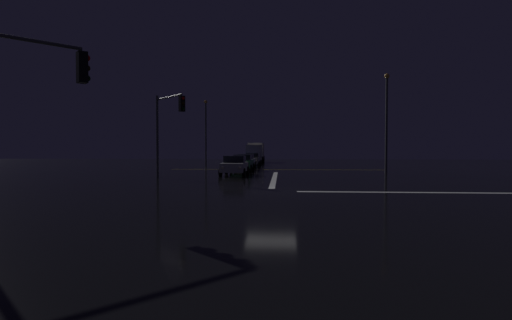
{
  "coord_description": "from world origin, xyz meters",
  "views": [
    {
      "loc": [
        0.53,
        -18.51,
        2.1
      ],
      "look_at": [
        -1.56,
        11.89,
        1.22
      ],
      "focal_mm": 26.23,
      "sensor_mm": 36.0,
      "label": 1
    }
  ],
  "objects": [
    {
      "name": "crosswalk_bar_east",
      "position": [
        8.39,
        0.0,
        0.0
      ],
      "size": [
        14.2,
        0.4,
        0.01
      ],
      "color": "white",
      "rests_on": "ground"
    },
    {
      "name": "traffic_signal_nw",
      "position": [
        -7.58,
        7.58,
        4.16
      ],
      "size": [
        2.88,
        2.88,
        6.06
      ],
      "color": "#4C4C51",
      "rests_on": "ground"
    },
    {
      "name": "sedan_white",
      "position": [
        -3.43,
        22.61,
        0.8
      ],
      "size": [
        2.02,
        4.33,
        1.57
      ],
      "color": "silver",
      "rests_on": "ground"
    },
    {
      "name": "ground",
      "position": [
        0.0,
        0.0,
        -0.05
      ],
      "size": [
        120.0,
        120.0,
        0.1
      ],
      "primitive_type": "cube",
      "color": "black"
    },
    {
      "name": "sedan_blue",
      "position": [
        -3.59,
        34.47,
        0.8
      ],
      "size": [
        2.02,
        4.33,
        1.57
      ],
      "color": "navy",
      "rests_on": "ground"
    },
    {
      "name": "traffic_signal_sw",
      "position": [
        -7.59,
        -7.59,
        3.97
      ],
      "size": [
        2.79,
        2.79,
        5.79
      ],
      "color": "#4C4C51",
      "rests_on": "ground"
    },
    {
      "name": "stop_line_north",
      "position": [
        0.0,
        8.29,
        0.0
      ],
      "size": [
        0.35,
        14.2,
        0.01
      ],
      "color": "white",
      "rests_on": "ground"
    },
    {
      "name": "sedan_gray",
      "position": [
        -3.21,
        29.11,
        0.8
      ],
      "size": [
        2.02,
        4.33,
        1.57
      ],
      "color": "slate",
      "rests_on": "ground"
    },
    {
      "name": "centre_line_ns",
      "position": [
        0.0,
        19.89,
        0.0
      ],
      "size": [
        22.0,
        0.15,
        0.01
      ],
      "color": "yellow",
      "rests_on": "ground"
    },
    {
      "name": "streetlamp_left_far",
      "position": [
        -9.39,
        29.89,
        4.94
      ],
      "size": [
        0.44,
        0.44,
        8.52
      ],
      "color": "#424247",
      "rests_on": "ground"
    },
    {
      "name": "box_truck",
      "position": [
        -3.68,
        41.77,
        1.71
      ],
      "size": [
        2.68,
        8.28,
        3.08
      ],
      "color": "beige",
      "rests_on": "ground"
    },
    {
      "name": "streetlamp_right_near",
      "position": [
        9.39,
        13.89,
        4.93
      ],
      "size": [
        0.44,
        0.44,
        8.49
      ],
      "color": "#424247",
      "rests_on": "ground"
    },
    {
      "name": "sedan_green",
      "position": [
        -3.23,
        17.37,
        0.8
      ],
      "size": [
        2.02,
        4.33,
        1.57
      ],
      "color": "#14512D",
      "rests_on": "ground"
    },
    {
      "name": "sedan_silver",
      "position": [
        -3.25,
        11.39,
        0.8
      ],
      "size": [
        2.02,
        4.33,
        1.57
      ],
      "color": "#B7B7BC",
      "rests_on": "ground"
    }
  ]
}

